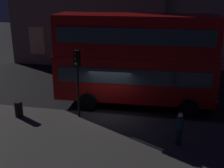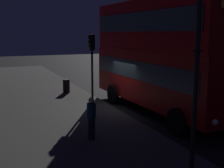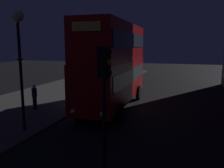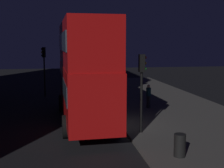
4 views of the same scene
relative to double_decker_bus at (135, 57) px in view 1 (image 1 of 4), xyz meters
The scene contains 6 objects.
ground_plane 3.63m from the double_decker_bus, 134.22° to the right, with size 80.00×80.00×0.00m, color black.
sidewalk_slab 6.76m from the double_decker_bus, 102.15° to the right, with size 44.00×8.13×0.12m, color #423F3D.
double_decker_bus is the anchor object (origin of this frame).
traffic_light_near_kerb 3.79m from the double_decker_bus, 137.49° to the right, with size 0.32×0.36×3.84m.
pedestrian 5.72m from the double_decker_bus, 59.11° to the right, with size 0.33×0.33×1.61m.
litter_bin 7.39m from the double_decker_bus, 152.66° to the right, with size 0.45×0.45×0.90m, color black.
Camera 1 is at (3.31, -15.73, 7.20)m, focal length 46.77 mm.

